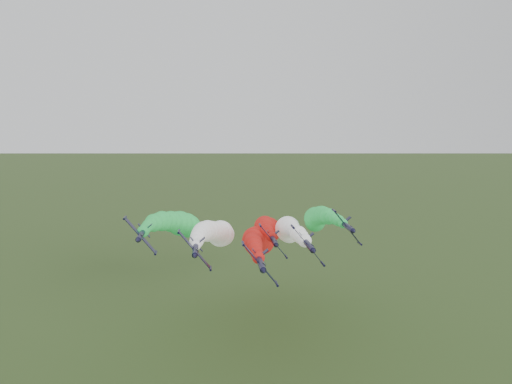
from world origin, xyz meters
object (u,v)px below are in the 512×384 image
(jet_outer_left, at_px, (178,224))
(jet_outer_right, at_px, (318,218))
(jet_lead, at_px, (257,240))
(jet_trail, at_px, (267,228))
(jet_inner_left, at_px, (214,233))
(jet_inner_right, at_px, (289,230))

(jet_outer_left, relative_size, jet_outer_right, 1.00)
(jet_lead, xyz_separation_m, jet_trail, (5.44, 24.54, -2.07))
(jet_trail, bearing_deg, jet_lead, -102.50)
(jet_inner_left, height_order, jet_inner_right, jet_inner_right)
(jet_inner_left, height_order, jet_outer_left, jet_outer_left)
(jet_lead, distance_m, jet_trail, 25.22)
(jet_lead, relative_size, jet_inner_left, 1.00)
(jet_outer_right, distance_m, jet_trail, 16.76)
(jet_inner_right, bearing_deg, jet_outer_left, 163.11)
(jet_outer_right, xyz_separation_m, jet_trail, (-14.48, 7.22, -4.35))
(jet_outer_right, relative_size, jet_trail, 0.99)
(jet_inner_left, relative_size, jet_outer_left, 1.00)
(jet_lead, distance_m, jet_inner_left, 13.84)
(jet_inner_right, bearing_deg, jet_inner_left, 173.85)
(jet_lead, height_order, jet_inner_left, jet_inner_left)
(jet_outer_left, relative_size, jet_trail, 0.99)
(jet_lead, distance_m, jet_outer_left, 26.68)
(jet_inner_right, distance_m, jet_outer_left, 32.54)
(jet_lead, bearing_deg, jet_trail, 77.50)
(jet_lead, distance_m, jet_outer_right, 26.50)
(jet_lead, height_order, jet_outer_right, jet_outer_right)
(jet_inner_left, relative_size, jet_trail, 0.99)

